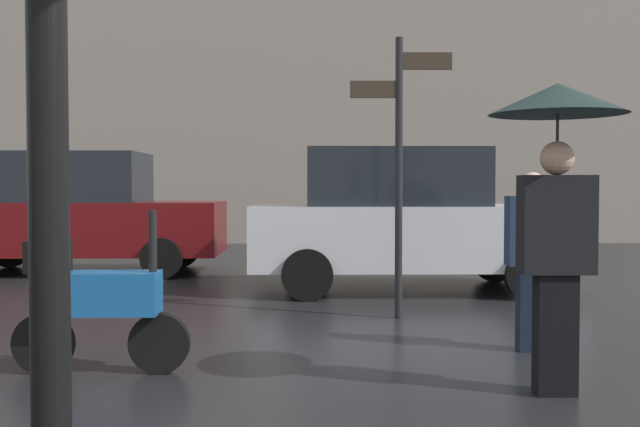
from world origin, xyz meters
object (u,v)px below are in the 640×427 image
parked_scooter (95,301)px  street_signpost (399,149)px  parked_car_left (76,213)px  parked_car_right (405,219)px  pedestrian_with_umbrella (557,162)px  pedestrian_with_bag (534,250)px

parked_scooter → street_signpost: (2.57, 2.37, 1.26)m
parked_car_left → parked_scooter: bearing=120.8°
parked_car_right → street_signpost: 2.38m
pedestrian_with_umbrella → parked_car_left: bearing=-144.3°
parked_car_left → parked_car_right: 5.55m
parked_scooter → street_signpost: size_ratio=0.44×
parked_car_left → parked_car_right: (5.11, -2.17, -0.02)m
street_signpost → parked_scooter: bearing=-137.3°
pedestrian_with_bag → parked_car_left: (-5.74, 5.98, 0.12)m
parked_car_right → pedestrian_with_umbrella: bearing=101.9°
parked_scooter → parked_car_left: bearing=87.6°
pedestrian_with_bag → parked_scooter: pedestrian_with_bag is taller
pedestrian_with_bag → parked_car_right: bearing=-84.6°
pedestrian_with_umbrella → parked_car_left: 9.19m
pedestrian_with_bag → parked_car_left: parked_car_left is taller
pedestrian_with_umbrella → pedestrian_with_bag: bearing=168.3°
pedestrian_with_bag → street_signpost: bearing=-63.2°
pedestrian_with_bag → parked_car_left: size_ratio=0.33×
pedestrian_with_bag → parked_scooter: size_ratio=1.15×
pedestrian_with_bag → pedestrian_with_umbrella: bearing=75.3°
pedestrian_with_bag → parked_car_left: bearing=-50.2°
parked_car_left → street_signpost: bearing=150.3°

